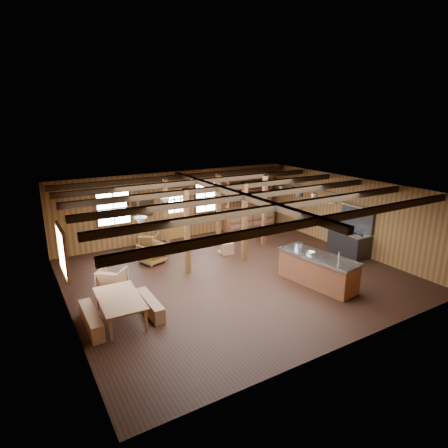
{
  "coord_description": "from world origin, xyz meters",
  "views": [
    {
      "loc": [
        -5.97,
        -9.38,
        4.96
      ],
      "look_at": [
        0.29,
        1.2,
        1.38
      ],
      "focal_mm": 30.0,
      "sensor_mm": 36.0,
      "label": 1
    }
  ],
  "objects_px": {
    "kitchen_island": "(318,270)",
    "armchair_a": "(152,253)",
    "armchair_c": "(112,279)",
    "commercial_range": "(350,239)",
    "armchair_b": "(149,242)",
    "dining_table": "(122,309)"
  },
  "relations": [
    {
      "from": "kitchen_island",
      "to": "commercial_range",
      "type": "distance_m",
      "value": 3.12
    },
    {
      "from": "armchair_a",
      "to": "dining_table",
      "type": "bearing_deg",
      "value": 38.76
    },
    {
      "from": "commercial_range",
      "to": "armchair_c",
      "type": "relative_size",
      "value": 2.57
    },
    {
      "from": "armchair_b",
      "to": "armchair_c",
      "type": "height_order",
      "value": "armchair_c"
    },
    {
      "from": "kitchen_island",
      "to": "armchair_a",
      "type": "bearing_deg",
      "value": 122.0
    },
    {
      "from": "dining_table",
      "to": "armchair_b",
      "type": "distance_m",
      "value": 5.17
    },
    {
      "from": "kitchen_island",
      "to": "armchair_c",
      "type": "bearing_deg",
      "value": 143.24
    },
    {
      "from": "kitchen_island",
      "to": "dining_table",
      "type": "distance_m",
      "value": 5.78
    },
    {
      "from": "armchair_a",
      "to": "armchair_c",
      "type": "bearing_deg",
      "value": 18.82
    },
    {
      "from": "armchair_b",
      "to": "armchair_c",
      "type": "bearing_deg",
      "value": 86.48
    },
    {
      "from": "armchair_a",
      "to": "kitchen_island",
      "type": "bearing_deg",
      "value": 111.53
    },
    {
      "from": "dining_table",
      "to": "armchair_a",
      "type": "xyz_separation_m",
      "value": [
        1.98,
        3.26,
        0.05
      ]
    },
    {
      "from": "kitchen_island",
      "to": "dining_table",
      "type": "xyz_separation_m",
      "value": [
        -5.7,
        0.95,
        -0.16
      ]
    },
    {
      "from": "kitchen_island",
      "to": "armchair_c",
      "type": "xyz_separation_m",
      "value": [
        -5.46,
        2.82,
        -0.15
      ]
    },
    {
      "from": "dining_table",
      "to": "armchair_c",
      "type": "bearing_deg",
      "value": -5.02
    },
    {
      "from": "dining_table",
      "to": "armchair_c",
      "type": "xyz_separation_m",
      "value": [
        0.24,
        1.86,
        0.02
      ]
    },
    {
      "from": "armchair_a",
      "to": "commercial_range",
      "type": "bearing_deg",
      "value": 135.99
    },
    {
      "from": "kitchen_island",
      "to": "armchair_c",
      "type": "relative_size",
      "value": 3.59
    },
    {
      "from": "dining_table",
      "to": "kitchen_island",
      "type": "bearing_deg",
      "value": -97.04
    },
    {
      "from": "armchair_b",
      "to": "armchair_c",
      "type": "relative_size",
      "value": 0.95
    },
    {
      "from": "kitchen_island",
      "to": "armchair_b",
      "type": "distance_m",
      "value": 6.48
    },
    {
      "from": "commercial_range",
      "to": "dining_table",
      "type": "relative_size",
      "value": 1.05
    }
  ]
}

